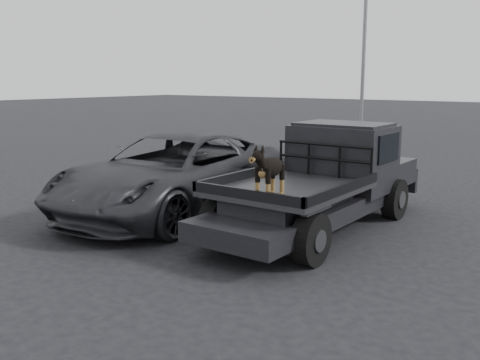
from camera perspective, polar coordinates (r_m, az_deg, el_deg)
The scene contains 6 objects.
ground at distance 7.14m, azimuth 3.46°, elevation -10.58°, with size 120.00×120.00×0.00m, color black.
flatbed_ute at distance 9.40m, azimuth 8.22°, elevation -2.49°, with size 2.00×5.40×0.92m, color black, non-canonical shape.
ute_cab at distance 10.08m, azimuth 10.93°, elevation 3.52°, with size 1.72×1.30×0.88m, color black, non-canonical shape.
headache_rack at distance 9.43m, azimuth 8.91°, elevation 2.09°, with size 1.80×0.08×0.55m, color black, non-canonical shape.
dog at distance 7.65m, azimuth 3.21°, elevation 0.93°, with size 0.32×0.60×0.74m, color black, non-canonical shape.
parked_suv at distance 10.54m, azimuth -7.07°, elevation 0.68°, with size 2.55×5.52×1.53m, color #292A2E.
Camera 1 is at (3.60, -5.59, 2.59)m, focal length 40.00 mm.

